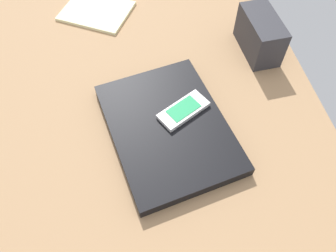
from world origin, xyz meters
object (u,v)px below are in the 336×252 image
object	(u,v)px
notepad	(97,11)
desk_organizer	(260,35)
laptop_closed	(168,128)
cell_phone_on_laptop	(183,110)

from	to	relation	value
notepad	desk_organizer	size ratio (longest dim) A/B	1.26
laptop_closed	notepad	world-z (taller)	laptop_closed
cell_phone_on_laptop	notepad	size ratio (longest dim) A/B	0.66
cell_phone_on_laptop	notepad	xyz separation A→B (cm)	(40.94, 16.96, -2.74)
cell_phone_on_laptop	laptop_closed	bearing A→B (deg)	125.31
laptop_closed	notepad	bearing A→B (deg)	5.01
cell_phone_on_laptop	desk_organizer	world-z (taller)	desk_organizer
notepad	cell_phone_on_laptop	bearing A→B (deg)	-127.85
desk_organizer	notepad	bearing A→B (deg)	57.07
laptop_closed	cell_phone_on_laptop	world-z (taller)	cell_phone_on_laptop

